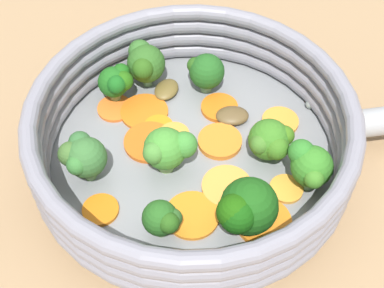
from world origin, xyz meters
TOP-DOWN VIEW (x-y plane):
  - ground_plane at (0.00, 0.00)m, footprint 4.00×4.00m
  - skillet at (0.00, 0.00)m, footprint 0.27×0.27m
  - skillet_rim_wall at (0.00, 0.00)m, footprint 0.29×0.29m
  - skillet_rivet_left at (0.12, 0.04)m, footprint 0.01×0.01m
  - skillet_rivet_right at (0.08, 0.10)m, footprint 0.01×0.01m
  - carrot_slice_0 at (-0.09, 0.02)m, footprint 0.04×0.04m
  - carrot_slice_1 at (-0.06, 0.03)m, footprint 0.07×0.07m
  - carrot_slice_2 at (0.09, -0.04)m, footprint 0.06×0.06m
  - carrot_slice_3 at (0.00, 0.06)m, footprint 0.05×0.05m
  - carrot_slice_4 at (-0.04, 0.01)m, footprint 0.03×0.03m
  - carrot_slice_5 at (-0.02, 0.01)m, footprint 0.03×0.03m
  - carrot_slice_6 at (0.02, 0.02)m, footprint 0.06×0.06m
  - carrot_slice_7 at (-0.04, -0.01)m, footprint 0.06×0.06m
  - carrot_slice_8 at (0.06, 0.07)m, footprint 0.05×0.05m
  - carrot_slice_9 at (0.09, 0.00)m, footprint 0.04×0.04m
  - carrot_slice_10 at (-0.04, -0.09)m, footprint 0.04×0.04m
  - carrot_slice_11 at (0.03, -0.06)m, footprint 0.06×0.06m
  - carrot_slice_12 at (0.06, 0.05)m, footprint 0.04×0.04m
  - carrot_slice_13 at (0.04, -0.02)m, footprint 0.05×0.05m
  - broccoli_floret_0 at (0.01, -0.09)m, footprint 0.03×0.03m
  - broccoli_floret_1 at (-0.08, 0.06)m, footprint 0.04×0.04m
  - broccoli_floret_2 at (0.07, -0.05)m, footprint 0.05×0.05m
  - broccoli_floret_3 at (0.06, 0.03)m, footprint 0.04×0.04m
  - broccoli_floret_4 at (0.10, 0.01)m, footprint 0.04×0.04m
  - broccoli_floret_5 at (-0.03, 0.08)m, footprint 0.04×0.04m
  - broccoli_floret_6 at (-0.01, -0.02)m, footprint 0.04×0.04m
  - broccoli_floret_7 at (-0.07, -0.06)m, footprint 0.04×0.04m
  - broccoli_floret_8 at (-0.10, 0.03)m, footprint 0.04×0.03m
  - mushroom_piece_0 at (0.02, 0.06)m, footprint 0.04×0.04m
  - mushroom_piece_1 at (-0.06, 0.06)m, footprint 0.02×0.03m

SIDE VIEW (x-z plane):
  - ground_plane at x=0.00m, z-range 0.00..0.00m
  - skillet at x=0.00m, z-range 0.00..0.02m
  - carrot_slice_0 at x=-0.09m, z-range 0.02..0.02m
  - carrot_slice_9 at x=0.09m, z-range 0.02..0.02m
  - carrot_slice_1 at x=-0.06m, z-range 0.02..0.02m
  - carrot_slice_10 at x=-0.04m, z-range 0.02..0.02m
  - carrot_slice_11 at x=0.03m, z-range 0.02..0.02m
  - carrot_slice_4 at x=-0.04m, z-range 0.02..0.02m
  - carrot_slice_13 at x=0.04m, z-range 0.02..0.02m
  - carrot_slice_8 at x=0.06m, z-range 0.02..0.02m
  - carrot_slice_7 at x=-0.04m, z-range 0.02..0.02m
  - carrot_slice_3 at x=0.00m, z-range 0.02..0.02m
  - carrot_slice_12 at x=0.06m, z-range 0.02..0.02m
  - carrot_slice_2 at x=0.09m, z-range 0.02..0.02m
  - carrot_slice_6 at x=0.02m, z-range 0.02..0.02m
  - carrot_slice_5 at x=-0.02m, z-range 0.02..0.02m
  - skillet_rivet_left at x=0.12m, z-range 0.02..0.02m
  - skillet_rivet_right at x=0.08m, z-range 0.02..0.02m
  - mushroom_piece_1 at x=-0.06m, z-range 0.02..0.03m
  - mushroom_piece_0 at x=0.02m, z-range 0.02..0.03m
  - broccoli_floret_0 at x=0.01m, z-range 0.02..0.06m
  - broccoli_floret_3 at x=0.06m, z-range 0.02..0.06m
  - broccoli_floret_5 at x=-0.03m, z-range 0.02..0.06m
  - broccoli_floret_8 at x=-0.10m, z-range 0.02..0.06m
  - broccoli_floret_4 at x=0.10m, z-range 0.02..0.07m
  - broccoli_floret_6 at x=-0.01m, z-range 0.02..0.07m
  - broccoli_floret_7 at x=-0.07m, z-range 0.02..0.07m
  - broccoli_floret_1 at x=-0.08m, z-range 0.02..0.07m
  - skillet_rim_wall at x=0.00m, z-range 0.02..0.08m
  - broccoli_floret_2 at x=0.07m, z-range 0.02..0.08m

